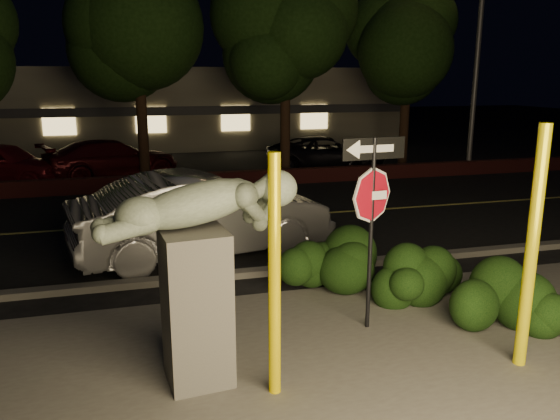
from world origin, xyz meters
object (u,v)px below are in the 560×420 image
at_px(yellow_pole_right, 532,250).
at_px(parked_car_red, 1,164).
at_px(parked_car_darkred, 112,159).
at_px(sculpture, 198,258).
at_px(streetlight, 476,17).
at_px(signpost, 372,196).
at_px(yellow_pole_left, 274,279).
at_px(parked_car_dark, 326,153).
at_px(silver_sedan, 203,215).

xyz_separation_m(yellow_pole_right, parked_car_red, (-8.88, 14.63, -0.80)).
distance_m(parked_car_red, parked_car_darkred, 3.56).
bearing_deg(sculpture, streetlight, 40.27).
xyz_separation_m(streetlight, parked_car_darkred, (-12.71, 2.46, -4.90)).
relative_size(yellow_pole_right, signpost, 1.10).
distance_m(yellow_pole_left, signpost, 2.21).
bearing_deg(yellow_pole_left, parked_car_dark, 68.15).
bearing_deg(yellow_pole_left, yellow_pole_right, -3.45).
bearing_deg(parked_car_dark, parked_car_red, 96.99).
bearing_deg(yellow_pole_left, parked_car_darkred, 98.43).
bearing_deg(parked_car_dark, sculpture, 161.24).
height_order(silver_sedan, parked_car_darkred, silver_sedan).
height_order(parked_car_darkred, parked_car_dark, parked_car_darkred).
xyz_separation_m(signpost, parked_car_dark, (4.12, 13.28, -1.32)).
bearing_deg(signpost, streetlight, 46.37).
bearing_deg(silver_sedan, parked_car_red, 19.71).
distance_m(yellow_pole_right, parked_car_red, 17.13).
bearing_deg(parked_car_darkred, signpost, 175.99).
height_order(signpost, parked_car_darkred, signpost).
xyz_separation_m(parked_car_red, parked_car_darkred, (3.54, 0.36, -0.03)).
height_order(signpost, parked_car_red, signpost).
relative_size(signpost, parked_car_darkred, 0.58).
height_order(streetlight, parked_car_darkred, streetlight).
bearing_deg(parked_car_red, signpost, -130.55).
bearing_deg(parked_car_darkred, parked_car_dark, -111.82).
bearing_deg(signpost, yellow_pole_left, -148.50).
bearing_deg(parked_car_red, streetlight, -77.43).
relative_size(yellow_pole_right, parked_car_dark, 0.65).
height_order(parked_car_red, parked_car_darkred, parked_car_red).
distance_m(streetlight, parked_car_dark, 7.17).
relative_size(yellow_pole_left, streetlight, 0.30).
xyz_separation_m(sculpture, parked_car_darkred, (-1.42, 14.30, -0.85)).
relative_size(signpost, parked_car_dark, 0.59).
bearing_deg(silver_sedan, parked_car_darkred, 0.58).
height_order(sculpture, parked_car_dark, sculpture).
xyz_separation_m(signpost, silver_sedan, (-1.86, 3.92, -1.11)).
height_order(parked_car_red, parked_car_dark, parked_car_red).
relative_size(yellow_pole_left, signpost, 1.01).
relative_size(silver_sedan, parked_car_darkred, 1.08).
height_order(silver_sedan, parked_car_dark, silver_sedan).
bearing_deg(signpost, silver_sedan, 110.27).
distance_m(yellow_pole_left, parked_car_dark, 15.70).
xyz_separation_m(streetlight, silver_sedan, (-10.67, -7.14, -4.75)).
bearing_deg(parked_car_dark, yellow_pole_right, 176.07).
distance_m(signpost, sculpture, 2.63).
bearing_deg(parked_car_red, yellow_pole_left, -138.39).
bearing_deg(parked_car_red, parked_car_dark, -69.47).
bearing_deg(sculpture, signpost, 11.27).
distance_m(signpost, parked_car_darkred, 14.13).
distance_m(sculpture, parked_car_dark, 15.56).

